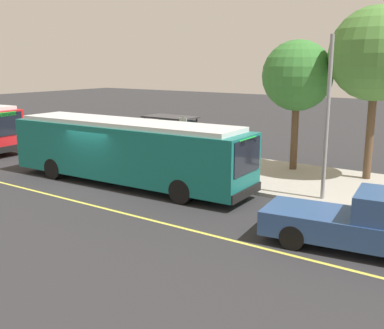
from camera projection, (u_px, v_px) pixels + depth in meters
name	position (u px, v px, depth m)	size (l,w,h in m)	color
ground_plane	(95.00, 185.00, 21.16)	(120.00, 120.00, 0.00)	#2B2B2D
sidewalk_curb	(174.00, 161.00, 25.93)	(44.00, 6.40, 0.15)	#A8A399
lane_stripe_center	(56.00, 196.00, 19.40)	(36.00, 0.14, 0.01)	#E0D64C
transit_bus_main	(127.00, 150.00, 20.98)	(12.32, 3.08, 2.95)	#146B66
pickup_truck	(363.00, 223.00, 13.65)	(5.62, 2.70, 1.85)	#2D4C84
bus_shelter	(170.00, 129.00, 25.60)	(2.90, 1.60, 2.48)	#333338
waiting_bench	(174.00, 152.00, 25.59)	(1.60, 0.48, 0.95)	brown
route_sign_post	(183.00, 138.00, 22.20)	(0.44, 0.08, 2.80)	#333338
pedestrian_commuter	(199.00, 153.00, 22.83)	(0.24, 0.40, 1.69)	#282D47
street_tree_near_shelter	(297.00, 76.00, 22.71)	(3.48, 3.48, 6.46)	brown
street_tree_upstreet	(377.00, 54.00, 20.56)	(4.23, 4.23, 7.85)	brown
utility_pole	(327.00, 119.00, 17.89)	(0.16, 0.16, 6.40)	gray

